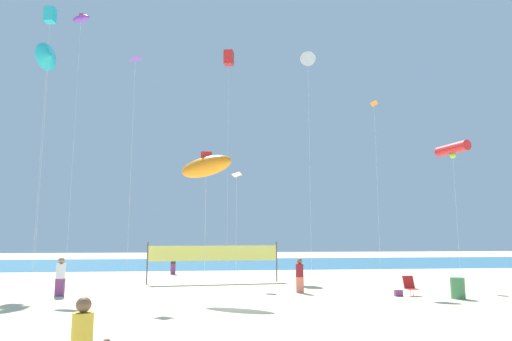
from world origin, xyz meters
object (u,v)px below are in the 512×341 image
beachgoer_white_shirt (61,275)px  beach_handbag (398,293)px  kite_orange_diamond (374,110)px  kite_cyan_box (50,15)px  folding_beach_chair (410,285)px  kite_violet_diamond (135,62)px  beachgoer_charcoal_shirt (173,262)px  mother_figure (82,341)px  kite_red_tube (452,149)px  kite_cyan_delta (49,56)px  kite_white_delta (308,60)px  kite_white_diamond (236,175)px  trash_barrel (458,288)px  kite_violet_inflatable (81,19)px  volleyball_net (214,255)px  kite_orange_inflatable (206,166)px  beachgoer_maroon_shirt (300,274)px  kite_red_box (229,58)px

beachgoer_white_shirt → beach_handbag: bearing=23.4°
kite_orange_diamond → kite_cyan_box: 24.59m
folding_beach_chair → kite_violet_diamond: (-13.64, 4.57, 12.10)m
beachgoer_charcoal_shirt → mother_figure: bearing=107.0°
kite_red_tube → kite_cyan_box: (-26.99, 6.87, 10.80)m
kite_cyan_delta → kite_white_delta: kite_white_delta is taller
beachgoer_white_shirt → kite_white_diamond: size_ratio=0.27×
folding_beach_chair → kite_red_tube: bearing=85.9°
trash_barrel → kite_white_delta: kite_white_delta is taller
kite_red_tube → kite_orange_diamond: (-4.13, 2.22, 3.04)m
trash_barrel → kite_violet_inflatable: size_ratio=0.05×
volleyball_net → kite_violet_diamond: size_ratio=0.60×
mother_figure → kite_cyan_box: (-9.34, 24.22, 18.07)m
kite_orange_inflatable → kite_white_delta: size_ratio=0.45×
folding_beach_chair → beachgoer_maroon_shirt: bearing=-156.4°
kite_violet_diamond → beachgoer_white_shirt: bearing=-130.5°
beachgoer_white_shirt → kite_cyan_delta: size_ratio=0.12×
kite_orange_diamond → kite_white_delta: size_ratio=0.77×
kite_white_diamond → kite_violet_inflatable: (-10.59, 4.28, 11.35)m
beachgoer_charcoal_shirt → kite_violet_diamond: size_ratio=0.12×
kite_white_delta → trash_barrel: bearing=-66.1°
kite_red_box → kite_cyan_box: size_ratio=0.96×
mother_figure → kite_white_diamond: (4.09, 17.67, 5.44)m
beachgoer_maroon_shirt → kite_violet_inflatable: size_ratio=0.09×
beachgoer_charcoal_shirt → kite_white_delta: bearing=168.4°
kite_orange_inflatable → kite_white_delta: kite_white_delta is taller
beachgoer_white_shirt → beach_handbag: 15.61m
beachgoer_white_shirt → kite_orange_inflatable: size_ratio=0.26×
mother_figure → beach_handbag: bearing=21.2°
kite_white_delta → kite_cyan_delta: bearing=-178.0°
kite_orange_inflatable → kite_cyan_delta: kite_cyan_delta is taller
volleyball_net → kite_violet_diamond: 12.12m
trash_barrel → kite_violet_diamond: kite_violet_diamond is taller
folding_beach_chair → volleyball_net: volleyball_net is taller
kite_orange_diamond → kite_white_delta: (-4.38, 0.53, 3.50)m
kite_violet_inflatable → kite_cyan_box: (-2.85, 2.27, 1.28)m
kite_cyan_box → beachgoer_maroon_shirt: bearing=-33.5°
kite_red_box → kite_white_delta: kite_red_box is taller
kite_cyan_delta → beachgoer_white_shirt: bearing=-61.6°
beachgoer_charcoal_shirt → beachgoer_white_shirt: 12.45m
mother_figure → kite_cyan_delta: kite_cyan_delta is taller
beachgoer_white_shirt → folding_beach_chair: bearing=24.4°
beachgoer_maroon_shirt → beach_handbag: beachgoer_maroon_shirt is taller
kite_orange_inflatable → kite_cyan_box: (-11.60, 11.43, 12.89)m
volleyball_net → kite_red_tube: kite_red_tube is taller
kite_violet_inflatable → kite_violet_diamond: bearing=-50.2°
kite_orange_diamond → beachgoer_white_shirt: bearing=-161.1°
kite_red_box → kite_cyan_delta: size_ratio=1.27×
folding_beach_chair → kite_red_tube: kite_red_tube is taller
beach_handbag → kite_orange_inflatable: size_ratio=0.05×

